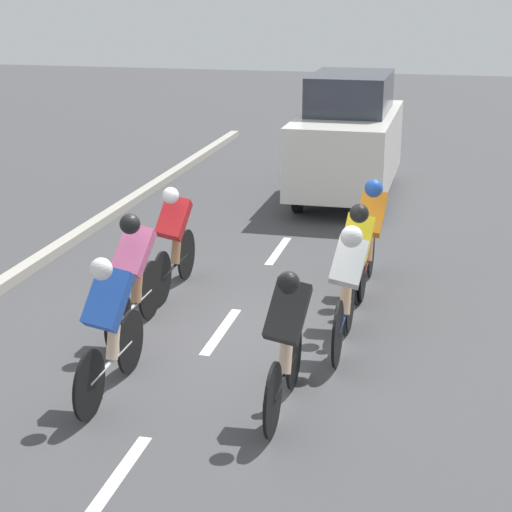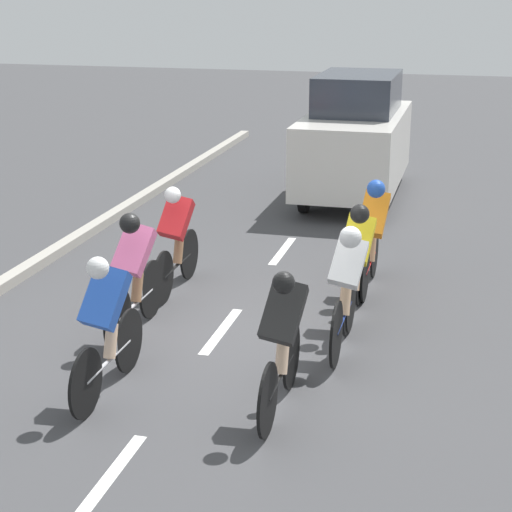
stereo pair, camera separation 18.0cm
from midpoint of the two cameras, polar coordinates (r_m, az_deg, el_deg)
name	(u,v)px [view 2 (the right image)]	position (r m, az deg, el deg)	size (l,w,h in m)	color
ground_plane	(217,337)	(9.82, -2.09, -5.41)	(60.00, 60.00, 0.00)	#424244
lane_stripe_near	(109,478)	(7.31, -9.08, -14.41)	(0.12, 1.40, 0.01)	white
lane_stripe_mid	(221,331)	(9.98, -1.80, -5.00)	(0.12, 1.40, 0.01)	white
lane_stripe_far	(283,251)	(12.89, 2.19, 0.35)	(0.12, 1.40, 0.01)	white
cyclist_black	(282,338)	(7.85, 2.42, -5.46)	(0.41, 1.68, 1.50)	black
cyclist_white	(347,284)	(9.24, 6.61, -1.85)	(0.41, 1.71, 1.49)	black
cyclist_orange	(373,231)	(11.12, 8.24, 1.66)	(0.39, 1.65, 1.54)	black
cyclist_pink	(134,270)	(9.65, -7.59, -0.93)	(0.43, 1.71, 1.52)	black
cyclist_blue	(106,321)	(8.28, -9.35, -4.31)	(0.41, 1.70, 1.51)	black
cyclist_yellow	(357,258)	(10.07, 7.23, -0.16)	(0.40, 1.66, 1.50)	black
cyclist_red	(176,236)	(10.99, -4.88, 1.31)	(0.41, 1.69, 1.47)	black
support_car	(355,138)	(16.00, 6.96, 7.83)	(1.70, 3.98, 2.28)	black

